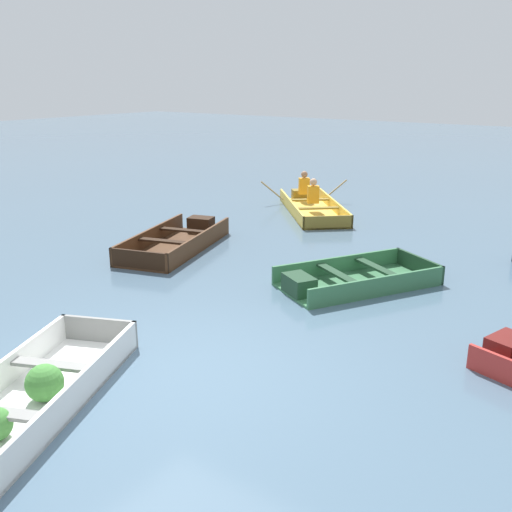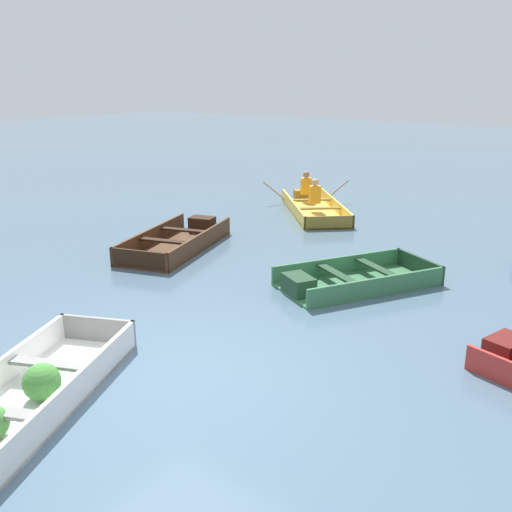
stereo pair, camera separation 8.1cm
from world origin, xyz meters
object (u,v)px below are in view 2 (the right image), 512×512
at_px(dinghy_white_foreground, 19,404).
at_px(skiff_green_mid_moored, 351,280).
at_px(skiff_dark_varnish_outer_moored, 179,241).
at_px(rowboat_yellow_with_crew, 313,205).

relative_size(dinghy_white_foreground, skiff_green_mid_moored, 1.17).
height_order(dinghy_white_foreground, skiff_dark_varnish_outer_moored, dinghy_white_foreground).
bearing_deg(skiff_dark_varnish_outer_moored, dinghy_white_foreground, -61.97).
bearing_deg(dinghy_white_foreground, skiff_green_mid_moored, 79.45).
xyz_separation_m(dinghy_white_foreground, skiff_green_mid_moored, (1.00, 5.39, -0.04)).
relative_size(skiff_green_mid_moored, rowboat_yellow_with_crew, 0.84).
height_order(dinghy_white_foreground, skiff_green_mid_moored, dinghy_white_foreground).
bearing_deg(dinghy_white_foreground, skiff_dark_varnish_outer_moored, 118.03).
bearing_deg(skiff_dark_varnish_outer_moored, skiff_green_mid_moored, -0.94).
relative_size(dinghy_white_foreground, skiff_dark_varnish_outer_moored, 1.07).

